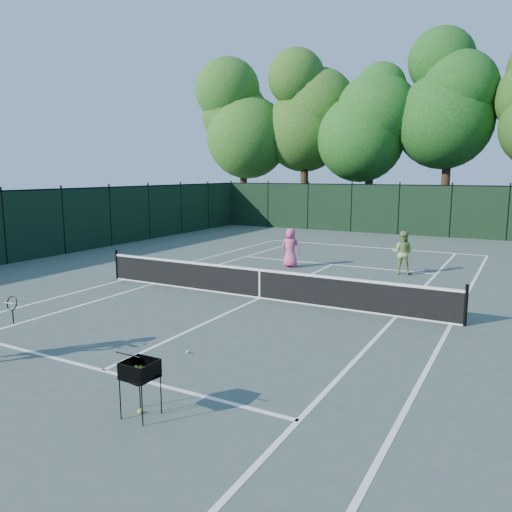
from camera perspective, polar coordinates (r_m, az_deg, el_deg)
The scene contains 21 objects.
ground at distance 15.22m, azimuth 0.42°, elevation -4.84°, with size 90.00×90.00×0.00m, color #414F46.
sideline_doubles_left at distance 18.39m, azimuth -14.84°, elevation -2.63°, with size 0.10×23.77×0.01m, color white.
sideline_doubles_right at distance 13.61m, azimuth 21.40°, elevation -7.25°, with size 0.10×23.77×0.01m, color white.
sideline_singles_left at distance 17.49m, azimuth -11.56°, elevation -3.13°, with size 0.10×23.77×0.01m, color white.
sideline_singles_right at distance 13.82m, azimuth 15.73°, elevation -6.68°, with size 0.10×23.77×0.01m, color white.
baseline_far at distance 26.10m, azimuth 12.86°, elevation 0.98°, with size 10.97×0.10×0.01m, color white.
service_line_near at distance 10.31m, azimuth -17.09°, elevation -12.39°, with size 8.23×0.10×0.01m, color white.
service_line_far at distance 20.94m, azimuth 8.73°, elevation -0.96°, with size 8.23×0.10×0.01m, color white.
center_service_line at distance 15.21m, azimuth 0.42°, elevation -4.83°, with size 0.10×12.80×0.01m, color white.
tennis_net at distance 15.10m, azimuth 0.42°, elevation -3.09°, with size 11.69×0.09×1.06m.
fence_far at distance 31.84m, azimuth 16.00°, elevation 5.07°, with size 24.00×0.05×3.00m, color black.
fence_left at distance 23.10m, azimuth -26.85°, elevation 2.85°, with size 0.05×36.00×3.00m, color black.
tree_0 at distance 40.09m, azimuth -1.47°, elevation 15.81°, with size 6.40×6.40×13.14m.
tree_1 at distance 38.37m, azimuth 5.69°, elevation 16.85°, with size 6.80×6.80×13.98m.
tree_2 at distance 36.40m, azimuth 13.07°, elevation 15.53°, with size 6.00×6.00×12.40m.
tree_3 at distance 36.02m, azimuth 21.42°, elevation 17.25°, with size 7.00×7.00×14.45m.
player_pink at distance 20.09m, azimuth 3.97°, elevation 0.96°, with size 0.85×0.63×1.58m.
player_green at distance 19.47m, azimuth 16.38°, elevation 0.39°, with size 0.80×0.63×1.63m.
ball_hopper at distance 8.09m, azimuth -13.15°, elevation -12.58°, with size 0.55×0.55×0.92m.
loose_ball_near_cart at distance 8.49m, azimuth -13.14°, elevation -16.91°, with size 0.07×0.07×0.07m, color #D7F632.
loose_ball_midcourt at distance 10.83m, azimuth -7.80°, elevation -10.78°, with size 0.07×0.07×0.07m, color #CFE22E.
Camera 1 is at (6.97, -12.99, 3.78)m, focal length 35.00 mm.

